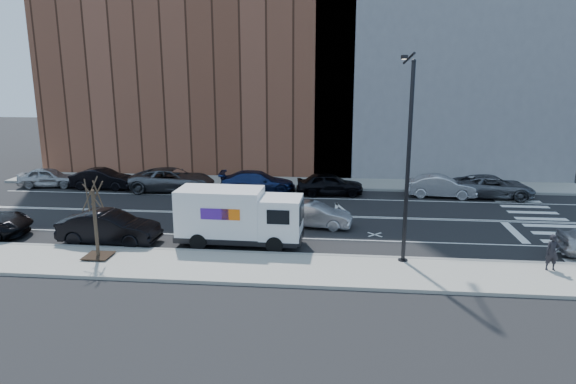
% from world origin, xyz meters
% --- Properties ---
extents(ground, '(120.00, 120.00, 0.00)m').
position_xyz_m(ground, '(0.00, 0.00, 0.00)').
color(ground, black).
rests_on(ground, ground).
extents(sidewalk_near, '(44.00, 3.60, 0.15)m').
position_xyz_m(sidewalk_near, '(0.00, -8.80, 0.07)').
color(sidewalk_near, gray).
rests_on(sidewalk_near, ground).
extents(sidewalk_far, '(44.00, 3.60, 0.15)m').
position_xyz_m(sidewalk_far, '(0.00, 8.80, 0.07)').
color(sidewalk_far, gray).
rests_on(sidewalk_far, ground).
extents(curb_near, '(44.00, 0.25, 0.17)m').
position_xyz_m(curb_near, '(0.00, -7.00, 0.08)').
color(curb_near, gray).
rests_on(curb_near, ground).
extents(curb_far, '(44.00, 0.25, 0.17)m').
position_xyz_m(curb_far, '(0.00, 7.00, 0.08)').
color(curb_far, gray).
rests_on(curb_far, ground).
extents(crosswalk, '(3.00, 14.00, 0.01)m').
position_xyz_m(crosswalk, '(16.00, 0.00, 0.00)').
color(crosswalk, white).
rests_on(crosswalk, ground).
extents(road_markings, '(40.00, 8.60, 0.01)m').
position_xyz_m(road_markings, '(0.00, 0.00, 0.00)').
color(road_markings, white).
rests_on(road_markings, ground).
extents(bldg_brick, '(26.00, 10.00, 22.00)m').
position_xyz_m(bldg_brick, '(-8.00, 15.60, 11.00)').
color(bldg_brick, brown).
rests_on(bldg_brick, ground).
extents(bldg_concrete, '(20.00, 10.00, 26.00)m').
position_xyz_m(bldg_concrete, '(12.00, 15.60, 13.00)').
color(bldg_concrete, slate).
rests_on(bldg_concrete, ground).
extents(streetlight, '(0.44, 4.02, 9.34)m').
position_xyz_m(streetlight, '(7.00, -6.91, 5.08)').
color(streetlight, black).
rests_on(streetlight, ground).
extents(street_tree, '(1.20, 1.20, 3.75)m').
position_xyz_m(street_tree, '(-7.00, -8.40, 1.45)').
color(street_tree, black).
rests_on(street_tree, ground).
extents(fedex_van, '(6.34, 2.37, 2.87)m').
position_xyz_m(fedex_van, '(-0.93, -5.60, 1.51)').
color(fedex_van, black).
rests_on(fedex_van, ground).
extents(far_parked_a, '(4.48, 2.27, 1.46)m').
position_xyz_m(far_parked_a, '(-17.68, 5.84, 0.73)').
color(far_parked_a, '#9C9DA0').
rests_on(far_parked_a, ground).
extents(far_parked_b, '(4.57, 1.65, 1.50)m').
position_xyz_m(far_parked_b, '(-13.35, 5.64, 0.75)').
color(far_parked_b, black).
rests_on(far_parked_b, ground).
extents(far_parked_c, '(6.14, 3.02, 1.68)m').
position_xyz_m(far_parked_c, '(-8.00, 5.50, 0.84)').
color(far_parked_c, '#4E5055').
rests_on(far_parked_c, ground).
extents(far_parked_d, '(5.55, 2.65, 1.56)m').
position_xyz_m(far_parked_d, '(-1.76, 5.56, 0.78)').
color(far_parked_d, '#15224C').
rests_on(far_parked_d, ground).
extents(far_parked_e, '(4.82, 2.30, 1.59)m').
position_xyz_m(far_parked_e, '(3.39, 5.42, 0.80)').
color(far_parked_e, black).
rests_on(far_parked_e, ground).
extents(far_parked_f, '(4.73, 1.96, 1.52)m').
position_xyz_m(far_parked_f, '(11.05, 5.59, 0.76)').
color(far_parked_f, silver).
rests_on(far_parked_f, ground).
extents(far_parked_g, '(5.66, 2.88, 1.53)m').
position_xyz_m(far_parked_g, '(14.55, 5.83, 0.77)').
color(far_parked_g, '#54565C').
rests_on(far_parked_g, ground).
extents(driving_sedan, '(4.35, 1.98, 1.38)m').
position_xyz_m(driving_sedan, '(2.67, -2.20, 0.69)').
color(driving_sedan, '#A3A3A8').
rests_on(driving_sedan, ground).
extents(near_parked_rear_a, '(5.09, 1.93, 1.66)m').
position_xyz_m(near_parked_rear_a, '(-7.50, -6.03, 0.83)').
color(near_parked_rear_a, black).
rests_on(near_parked_rear_a, ground).
extents(pedestrian, '(0.60, 0.41, 1.60)m').
position_xyz_m(pedestrian, '(13.24, -7.91, 0.95)').
color(pedestrian, black).
rests_on(pedestrian, sidewalk_near).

